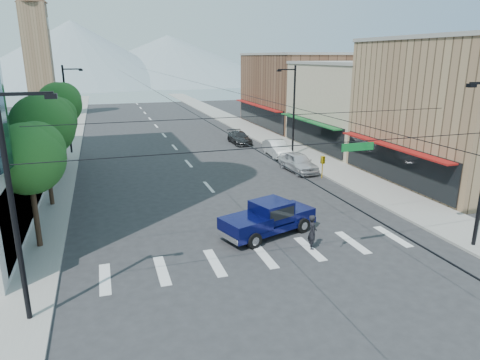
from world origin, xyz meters
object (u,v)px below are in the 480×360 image
Objects in this scene: pickup_truck at (268,218)px; pedestrian at (312,232)px; parked_car_mid at (277,148)px; parked_car_far at (239,138)px; parked_car_near at (298,162)px.

pickup_truck is 3.24× the size of pedestrian.
parked_car_mid is at bearing 0.30° from pedestrian.
parked_car_near is at bearing -85.60° from parked_car_far.
pickup_truck reaches higher than parked_car_mid.
pickup_truck is at bearing -110.36° from parked_car_mid.
pickup_truck is 20.15m from parked_car_mid.
pickup_truck is at bearing -124.90° from parked_car_near.
parked_car_mid is 7.56m from parked_car_far.
pickup_truck is at bearing -104.53° from parked_car_far.
pedestrian is 21.91m from parked_car_mid.
parked_car_far is (5.08, 28.23, -0.24)m from pedestrian.
parked_car_near is at bearing 39.37° from pickup_truck.
pickup_truck reaches higher than parked_car_near.
parked_car_mid is (0.56, 6.18, -0.03)m from parked_car_near.
pedestrian is at bearing -104.05° from parked_car_mid.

